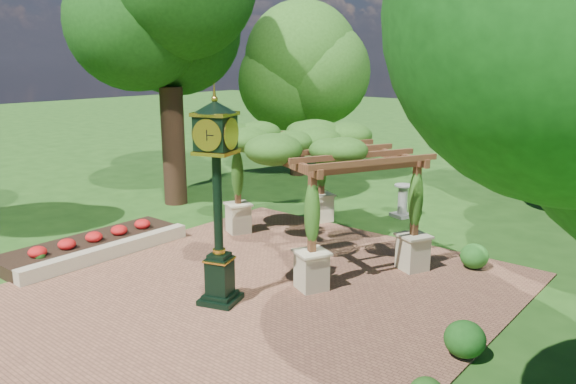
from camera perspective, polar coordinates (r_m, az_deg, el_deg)
The scene contains 11 objects.
ground at distance 12.27m, azimuth -7.66°, elevation -12.17°, with size 120.00×120.00×0.00m, color #1E4714.
brick_plaza at distance 12.89m, azimuth -4.35°, elevation -10.68°, with size 10.00×12.00×0.04m, color brown.
border_wall at distance 15.91m, azimuth -17.71°, elevation -5.83°, with size 0.35×5.00×0.40m, color #C6B793.
flower_bed at distance 16.65m, azimuth -19.39°, elevation -5.18°, with size 1.50×5.00×0.36m, color red.
pedestal_clock at distance 11.87m, azimuth -7.23°, elevation 0.75°, with size 1.13×1.13×4.50m.
pergola at distance 15.23m, azimuth 3.09°, elevation 4.43°, with size 6.55×5.51×3.53m.
sundial at distance 19.44m, azimuth 11.55°, elevation -1.07°, with size 0.79×0.79×1.13m.
shrub_mid at distance 10.87m, azimuth 17.52°, elevation -14.07°, with size 0.74×0.74×0.67m, color #1A4E16.
shrub_back at distance 15.16m, azimuth 18.40°, elevation -6.20°, with size 0.71×0.71×0.64m, color #23621C.
tree_west_far at distance 25.50m, azimuth 0.99°, elevation 13.39°, with size 4.56×4.56×7.63m.
tree_north at distance 21.21m, azimuth 27.06°, elevation 9.35°, with size 4.21×4.21×6.25m.
Camera 1 is at (8.24, -7.40, 5.29)m, focal length 35.00 mm.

